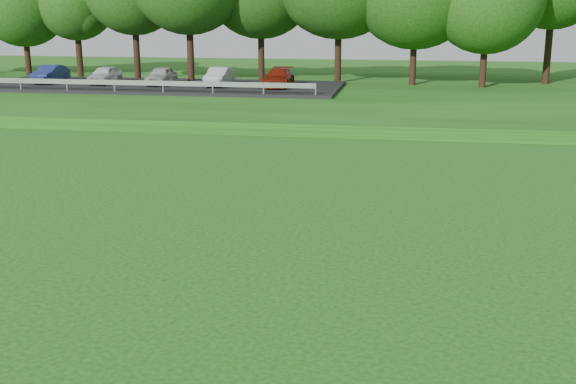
# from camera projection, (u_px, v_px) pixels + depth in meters

# --- Properties ---
(berm) EXTENTS (130.00, 30.00, 0.60)m
(berm) POSITION_uv_depth(u_px,v_px,m) (529.00, 97.00, 45.75)
(berm) COLOR #1A410C
(berm) RESTS_ON ground
(parking_lot) EXTENTS (24.00, 9.00, 1.38)m
(parking_lot) POSITION_uv_depth(u_px,v_px,m) (164.00, 82.00, 48.21)
(parking_lot) COLOR black
(parking_lot) RESTS_ON berm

